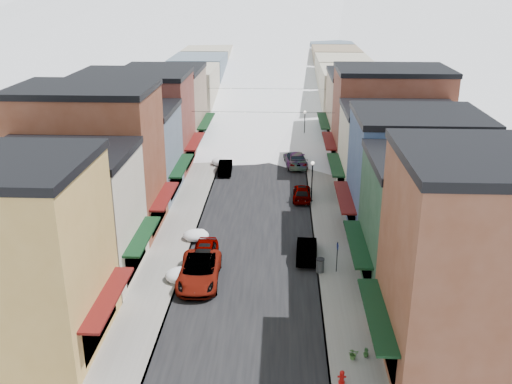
# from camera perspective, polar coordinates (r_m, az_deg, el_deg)

# --- Properties ---
(road) EXTENTS (10.00, 160.00, 0.01)m
(road) POSITION_cam_1_polar(r_m,az_deg,el_deg) (86.61, 1.14, 6.83)
(road) COLOR black
(road) RESTS_ON ground
(sidewalk_left) EXTENTS (3.20, 160.00, 0.15)m
(sidewalk_left) POSITION_cam_1_polar(r_m,az_deg,el_deg) (87.01, -3.24, 6.91)
(sidewalk_left) COLOR gray
(sidewalk_left) RESTS_ON ground
(sidewalk_right) EXTENTS (3.20, 160.00, 0.15)m
(sidewalk_right) POSITION_cam_1_polar(r_m,az_deg,el_deg) (86.67, 5.54, 6.80)
(sidewalk_right) COLOR gray
(sidewalk_right) RESTS_ON ground
(curb_left) EXTENTS (0.10, 160.00, 0.15)m
(curb_left) POSITION_cam_1_polar(r_m,az_deg,el_deg) (86.87, -2.21, 6.91)
(curb_left) COLOR slate
(curb_left) RESTS_ON ground
(curb_right) EXTENTS (0.10, 160.00, 0.15)m
(curb_right) POSITION_cam_1_polar(r_m,az_deg,el_deg) (86.61, 4.51, 6.82)
(curb_right) COLOR slate
(curb_right) RESTS_ON ground
(bldg_l_yellow) EXTENTS (11.30, 8.70, 11.50)m
(bldg_l_yellow) POSITION_cam_1_polar(r_m,az_deg,el_deg) (35.27, -23.69, -5.87)
(bldg_l_yellow) COLOR gold
(bldg_l_yellow) RESTS_ON ground
(bldg_l_cream) EXTENTS (11.30, 8.20, 9.50)m
(bldg_l_cream) POSITION_cam_1_polar(r_m,az_deg,el_deg) (42.72, -18.71, -2.12)
(bldg_l_cream) COLOR beige
(bldg_l_cream) RESTS_ON ground
(bldg_l_brick_near) EXTENTS (12.30, 8.20, 12.50)m
(bldg_l_brick_near) POSITION_cam_1_polar(r_m,az_deg,el_deg) (49.47, -16.25, 3.03)
(bldg_l_brick_near) COLOR brown
(bldg_l_brick_near) RESTS_ON ground
(bldg_l_grayblue) EXTENTS (11.30, 9.20, 9.00)m
(bldg_l_grayblue) POSITION_cam_1_polar(r_m,az_deg,el_deg) (57.57, -13.00, 3.92)
(bldg_l_grayblue) COLOR slate
(bldg_l_grayblue) RESTS_ON ground
(bldg_l_brick_far) EXTENTS (13.30, 9.20, 11.00)m
(bldg_l_brick_far) POSITION_cam_1_polar(r_m,az_deg,el_deg) (65.98, -11.89, 6.98)
(bldg_l_brick_far) COLOR maroon
(bldg_l_brick_far) RESTS_ON ground
(bldg_l_tan) EXTENTS (11.30, 11.20, 10.00)m
(bldg_l_tan) POSITION_cam_1_polar(r_m,az_deg,el_deg) (75.37, -9.28, 8.41)
(bldg_l_tan) COLOR #937660
(bldg_l_tan) RESTS_ON ground
(bldg_r_brick_near) EXTENTS (12.30, 9.20, 12.50)m
(bldg_r_brick_near) POSITION_cam_1_polar(r_m,az_deg,el_deg) (32.66, 23.07, -6.92)
(bldg_r_brick_near) COLOR brown
(bldg_r_brick_near) RESTS_ON ground
(bldg_r_green) EXTENTS (11.30, 9.20, 9.50)m
(bldg_r_green) POSITION_cam_1_polar(r_m,az_deg,el_deg) (40.87, 18.03, -3.08)
(bldg_r_green) COLOR #21452D
(bldg_r_green) RESTS_ON ground
(bldg_r_blue) EXTENTS (11.30, 9.20, 10.50)m
(bldg_r_blue) POSITION_cam_1_polar(r_m,az_deg,el_deg) (48.85, 15.51, 1.66)
(bldg_r_blue) COLOR #334A74
(bldg_r_blue) RESTS_ON ground
(bldg_r_cream) EXTENTS (12.30, 9.20, 9.00)m
(bldg_r_cream) POSITION_cam_1_polar(r_m,az_deg,el_deg) (57.57, 14.08, 3.82)
(bldg_r_cream) COLOR beige
(bldg_r_cream) RESTS_ON ground
(bldg_r_brick_far) EXTENTS (13.30, 9.20, 11.50)m
(bldg_r_brick_far) POSITION_cam_1_polar(r_m,az_deg,el_deg) (65.91, 13.17, 7.09)
(bldg_r_brick_far) COLOR brown
(bldg_r_brick_far) RESTS_ON ground
(bldg_r_tan) EXTENTS (11.30, 11.20, 9.50)m
(bldg_r_tan) POSITION_cam_1_polar(r_m,az_deg,el_deg) (75.59, 11.07, 8.14)
(bldg_r_tan) COLOR tan
(bldg_r_tan) RESTS_ON ground
(distant_blocks) EXTENTS (34.00, 55.00, 8.00)m
(distant_blocks) POSITION_cam_1_polar(r_m,az_deg,el_deg) (108.42, 1.51, 11.74)
(distant_blocks) COLOR gray
(distant_blocks) RESTS_ON ground
(overhead_cables) EXTENTS (16.40, 15.04, 0.04)m
(overhead_cables) POSITION_cam_1_polar(r_m,az_deg,el_deg) (73.07, 0.90, 9.25)
(overhead_cables) COLOR black
(overhead_cables) RESTS_ON ground
(car_white_suv) EXTENTS (3.07, 6.31, 1.73)m
(car_white_suv) POSITION_cam_1_polar(r_m,az_deg,el_deg) (41.23, -5.70, -7.90)
(car_white_suv) COLOR silver
(car_white_suv) RESTS_ON ground
(car_silver_sedan) EXTENTS (1.98, 4.77, 1.61)m
(car_silver_sedan) POSITION_cam_1_polar(r_m,az_deg,el_deg) (43.80, -5.16, -6.17)
(car_silver_sedan) COLOR #ADB0B6
(car_silver_sedan) RESTS_ON ground
(car_dark_hatch) EXTENTS (1.63, 4.21, 1.37)m
(car_dark_hatch) POSITION_cam_1_polar(r_m,az_deg,el_deg) (63.91, -3.10, 2.47)
(car_dark_hatch) COLOR black
(car_dark_hatch) RESTS_ON ground
(car_silver_wagon) EXTENTS (2.74, 5.57, 1.56)m
(car_silver_wagon) POSITION_cam_1_polar(r_m,az_deg,el_deg) (76.97, -1.68, 5.68)
(car_silver_wagon) COLOR gray
(car_silver_wagon) RESTS_ON ground
(car_green_sedan) EXTENTS (1.74, 4.50, 1.46)m
(car_green_sedan) POSITION_cam_1_polar(r_m,az_deg,el_deg) (44.61, 5.08, -5.76)
(car_green_sedan) COLOR black
(car_green_sedan) RESTS_ON ground
(car_gray_suv) EXTENTS (1.92, 4.44, 1.49)m
(car_gray_suv) POSITION_cam_1_polar(r_m,az_deg,el_deg) (56.27, 4.62, -0.04)
(car_gray_suv) COLOR gray
(car_gray_suv) RESTS_ON ground
(car_black_sedan) EXTENTS (3.00, 6.07, 1.70)m
(car_black_sedan) POSITION_cam_1_polar(r_m,az_deg,el_deg) (66.49, 3.96, 3.32)
(car_black_sedan) COLOR black
(car_black_sedan) RESTS_ON ground
(car_lane_silver) EXTENTS (2.18, 4.64, 1.53)m
(car_lane_silver) POSITION_cam_1_polar(r_m,az_deg,el_deg) (82.64, -0.07, 6.71)
(car_lane_silver) COLOR #A4A8AC
(car_lane_silver) RESTS_ON ground
(car_lane_white) EXTENTS (3.43, 6.08, 1.60)m
(car_lane_white) POSITION_cam_1_polar(r_m,az_deg,el_deg) (97.74, 2.12, 8.87)
(car_lane_white) COLOR silver
(car_lane_white) RESTS_ON ground
(fire_hydrant) EXTENTS (0.46, 0.35, 0.78)m
(fire_hydrant) POSITION_cam_1_polar(r_m,az_deg,el_deg) (32.22, 8.58, -17.87)
(fire_hydrant) COLOR #B30C09
(fire_hydrant) RESTS_ON sidewalk_right
(parking_sign) EXTENTS (0.10, 0.32, 2.39)m
(parking_sign) POSITION_cam_1_polar(r_m,az_deg,el_deg) (42.27, 8.12, -6.21)
(parking_sign) COLOR black
(parking_sign) RESTS_ON sidewalk_right
(trash_can) EXTENTS (0.63, 0.63, 1.07)m
(trash_can) POSITION_cam_1_polar(r_m,az_deg,el_deg) (42.47, 6.42, -7.29)
(trash_can) COLOR #505255
(trash_can) RESTS_ON sidewalk_right
(streetlamp_near) EXTENTS (0.34, 0.34, 4.06)m
(streetlamp_near) POSITION_cam_1_polar(r_m,az_deg,el_deg) (54.91, 5.64, 1.58)
(streetlamp_near) COLOR black
(streetlamp_near) RESTS_ON sidewalk_right
(streetlamp_far) EXTENTS (0.35, 0.35, 4.19)m
(streetlamp_far) POSITION_cam_1_polar(r_m,az_deg,el_deg) (75.83, 4.89, 6.96)
(streetlamp_far) COLOR black
(streetlamp_far) RESTS_ON sidewalk_right
(planter_near) EXTENTS (0.65, 0.59, 0.65)m
(planter_near) POSITION_cam_1_polar(r_m,az_deg,el_deg) (34.02, 9.70, -15.67)
(planter_near) COLOR #447233
(planter_near) RESTS_ON sidewalk_right
(planter_far) EXTENTS (0.43, 0.43, 0.55)m
(planter_far) POSITION_cam_1_polar(r_m,az_deg,el_deg) (34.32, 10.95, -15.50)
(planter_far) COLOR #32622C
(planter_far) RESTS_ON sidewalk_right
(snow_pile_near) EXTENTS (2.39, 2.67, 1.01)m
(snow_pile_near) POSITION_cam_1_polar(r_m,az_deg,el_deg) (41.70, -7.39, -8.22)
(snow_pile_near) COLOR white
(snow_pile_near) RESTS_ON ground
(snow_pile_mid) EXTENTS (2.15, 2.53, 0.91)m
(snow_pile_mid) POSITION_cam_1_polar(r_m,az_deg,el_deg) (47.83, -5.98, -4.31)
(snow_pile_mid) COLOR white
(snow_pile_mid) RESTS_ON ground
(snow_pile_far) EXTENTS (2.39, 2.67, 1.01)m
(snow_pile_far) POSITION_cam_1_polar(r_m,az_deg,el_deg) (66.72, -3.43, 3.06)
(snow_pile_far) COLOR white
(snow_pile_far) RESTS_ON ground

